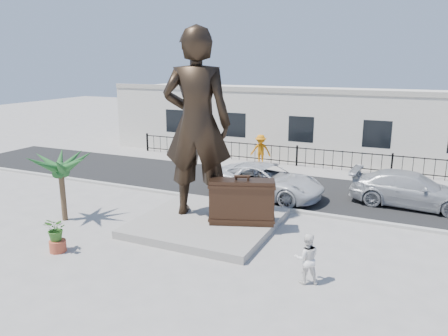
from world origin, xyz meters
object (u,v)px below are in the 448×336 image
Objects in this scene: statue at (197,124)px; tourist at (307,259)px; suitcase at (242,202)px; car_white at (265,181)px.

statue is 7.00m from tourist.
statue is at bearing 152.27° from suitcase.
tourist is (5.29, -3.26, -3.20)m from statue.
car_white is at bearing -124.68° from statue.
statue reaches higher than suitcase.
suitcase is at bearing -66.44° from tourist.
suitcase is at bearing -166.11° from car_white.
statue is at bearing 167.16° from car_white.
car_white is (-3.87, 7.41, 0.02)m from tourist.
tourist is (3.26, -2.98, -0.39)m from suitcase.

